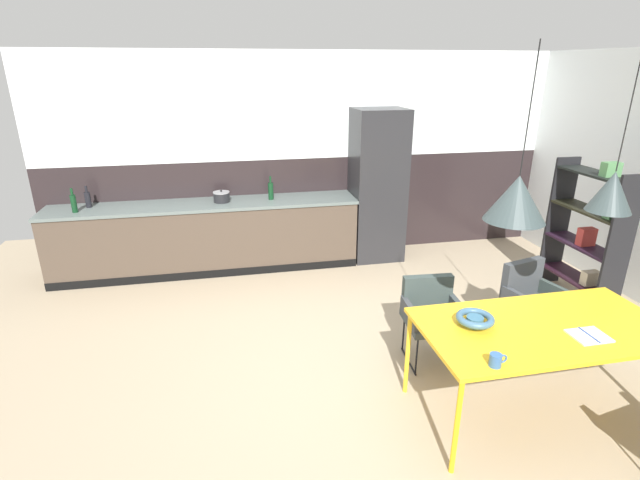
# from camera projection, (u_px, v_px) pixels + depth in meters

# --- Properties ---
(ground_plane) EXTENTS (9.03, 9.03, 0.00)m
(ground_plane) POSITION_uv_depth(u_px,v_px,m) (380.00, 388.00, 3.91)
(ground_plane) COLOR tan
(back_wall_splashback_dark) EXTENTS (6.95, 0.12, 1.36)m
(back_wall_splashback_dark) POSITION_uv_depth(u_px,v_px,m) (310.00, 206.00, 6.59)
(back_wall_splashback_dark) COLOR black
(back_wall_splashback_dark) RESTS_ON ground
(back_wall_panel_upper) EXTENTS (6.95, 0.12, 1.36)m
(back_wall_panel_upper) POSITION_uv_depth(u_px,v_px,m) (309.00, 106.00, 6.12)
(back_wall_panel_upper) COLOR silver
(back_wall_panel_upper) RESTS_ON back_wall_splashback_dark
(kitchen_counter) EXTENTS (3.85, 0.63, 0.90)m
(kitchen_counter) POSITION_uv_depth(u_px,v_px,m) (208.00, 237.00, 6.07)
(kitchen_counter) COLOR #45392E
(kitchen_counter) RESTS_ON ground
(refrigerator_column) EXTENTS (0.67, 0.60, 2.02)m
(refrigerator_column) POSITION_uv_depth(u_px,v_px,m) (377.00, 186.00, 6.30)
(refrigerator_column) COLOR #232326
(refrigerator_column) RESTS_ON ground
(dining_table) EXTENTS (1.80, 0.92, 0.76)m
(dining_table) POSITION_uv_depth(u_px,v_px,m) (544.00, 331.00, 3.40)
(dining_table) COLOR gold
(dining_table) RESTS_ON ground
(armchair_head_of_table) EXTENTS (0.52, 0.50, 0.75)m
(armchair_head_of_table) POSITION_uv_depth(u_px,v_px,m) (431.00, 309.00, 4.19)
(armchair_head_of_table) COLOR #353C3E
(armchair_head_of_table) RESTS_ON ground
(armchair_far_side) EXTENTS (0.58, 0.57, 0.80)m
(armchair_far_side) POSITION_uv_depth(u_px,v_px,m) (531.00, 294.00, 4.40)
(armchair_far_side) COLOR #353C3E
(armchair_far_side) RESTS_ON ground
(fruit_bowl) EXTENTS (0.27, 0.27, 0.08)m
(fruit_bowl) POSITION_uv_depth(u_px,v_px,m) (475.00, 319.00, 3.37)
(fruit_bowl) COLOR #33607F
(fruit_bowl) RESTS_ON dining_table
(open_book) EXTENTS (0.24, 0.21, 0.02)m
(open_book) POSITION_uv_depth(u_px,v_px,m) (589.00, 336.00, 3.25)
(open_book) COLOR white
(open_book) RESTS_ON dining_table
(mug_short_terracotta) EXTENTS (0.12, 0.08, 0.08)m
(mug_short_terracotta) POSITION_uv_depth(u_px,v_px,m) (496.00, 360.00, 2.92)
(mug_short_terracotta) COLOR #335B93
(mug_short_terracotta) RESTS_ON dining_table
(cooking_pot) EXTENTS (0.21, 0.21, 0.16)m
(cooking_pot) POSITION_uv_depth(u_px,v_px,m) (222.00, 197.00, 5.94)
(cooking_pot) COLOR black
(cooking_pot) RESTS_ON kitchen_counter
(bottle_vinegar_dark) EXTENTS (0.07, 0.07, 0.27)m
(bottle_vinegar_dark) POSITION_uv_depth(u_px,v_px,m) (88.00, 199.00, 5.70)
(bottle_vinegar_dark) COLOR black
(bottle_vinegar_dark) RESTS_ON kitchen_counter
(bottle_spice_small) EXTENTS (0.06, 0.06, 0.29)m
(bottle_spice_small) POSITION_uv_depth(u_px,v_px,m) (74.00, 203.00, 5.50)
(bottle_spice_small) COLOR #0F3319
(bottle_spice_small) RESTS_ON kitchen_counter
(bottle_oil_tall) EXTENTS (0.07, 0.07, 0.30)m
(bottle_oil_tall) POSITION_uv_depth(u_px,v_px,m) (271.00, 191.00, 6.04)
(bottle_oil_tall) COLOR #0F3319
(bottle_oil_tall) RESTS_ON kitchen_counter
(open_shelf_unit) EXTENTS (0.30, 0.96, 1.61)m
(open_shelf_unit) POSITION_uv_depth(u_px,v_px,m) (588.00, 231.00, 5.12)
(open_shelf_unit) COLOR black
(open_shelf_unit) RESTS_ON ground
(pendant_lamp_over_table_near) EXTENTS (0.39, 0.39, 1.10)m
(pendant_lamp_over_table_near) POSITION_uv_depth(u_px,v_px,m) (517.00, 198.00, 3.02)
(pendant_lamp_over_table_near) COLOR black
(pendant_lamp_over_table_far) EXTENTS (0.29, 0.29, 1.08)m
(pendant_lamp_over_table_far) POSITION_uv_depth(u_px,v_px,m) (612.00, 191.00, 3.17)
(pendant_lamp_over_table_far) COLOR black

